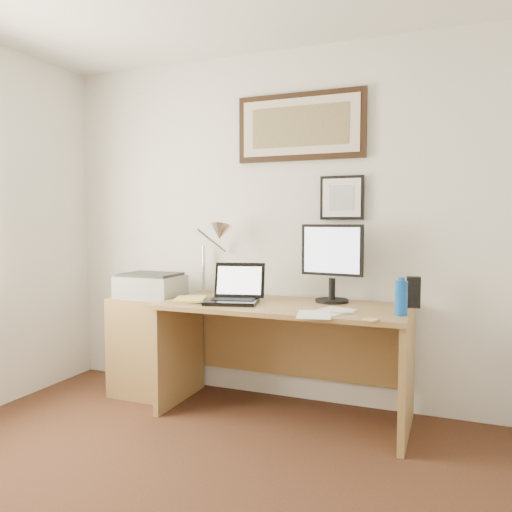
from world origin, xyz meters
The scene contains 17 objects.
wall_back centered at (0.00, 2.00, 1.25)m, with size 3.50×0.02×2.50m, color white.
side_cabinet centered at (-0.92, 1.68, 0.36)m, with size 0.50×0.40×0.73m, color olive.
water_bottle centered at (0.90, 1.52, 0.85)m, with size 0.07×0.07×0.20m, color #0E4EB6.
bottle_cap centered at (0.90, 1.52, 0.96)m, with size 0.04×0.04×0.02m, color #0E4EB6.
speaker centered at (0.94, 1.82, 0.85)m, with size 0.09×0.07×0.19m, color black.
paper_sheet_a centered at (0.43, 1.35, 0.75)m, with size 0.19×0.27×0.00m, color white.
paper_sheet_b centered at (0.50, 1.49, 0.75)m, with size 0.19×0.27×0.00m, color white.
sticky_pad centered at (0.76, 1.29, 0.76)m, with size 0.07×0.07×0.01m, color #D6BD65.
marker_pen centered at (0.57, 1.43, 0.76)m, with size 0.02×0.02×0.14m, color white.
book centered at (-0.58, 1.48, 0.76)m, with size 0.20×0.27×0.02m, color #D8C966.
desk centered at (0.15, 1.72, 0.51)m, with size 1.60×0.70×0.75m.
laptop centered at (-0.18, 1.57, 0.81)m, with size 0.39×0.36×0.26m.
lcd_monitor centered at (0.42, 1.82, 1.04)m, with size 0.42×0.22×0.52m.
printer centered at (-0.89, 1.67, 0.82)m, with size 0.44×0.34×0.18m.
desk_lamp centered at (-0.41, 1.81, 1.19)m, with size 0.29×0.27×0.53m.
picture_large centered at (0.15, 1.97, 1.95)m, with size 0.92×0.04×0.47m.
picture_small centered at (0.45, 1.97, 1.45)m, with size 0.30×0.03×0.30m.
Camera 1 is at (1.18, -1.42, 1.29)m, focal length 35.00 mm.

